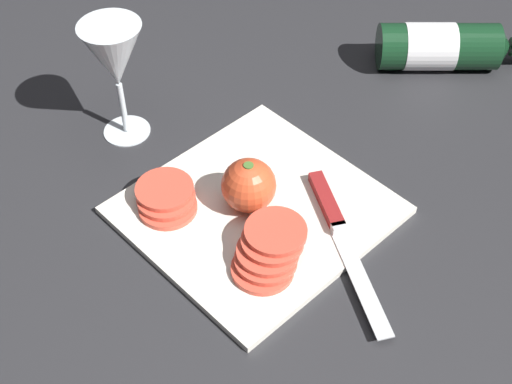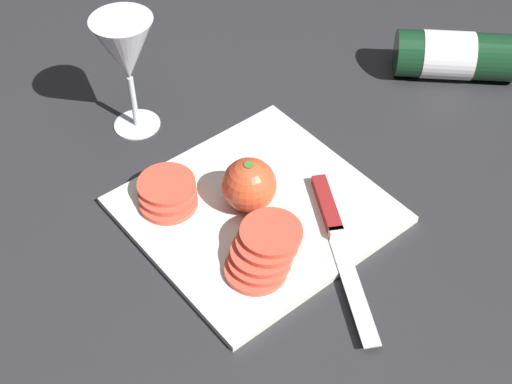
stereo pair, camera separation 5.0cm
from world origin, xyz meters
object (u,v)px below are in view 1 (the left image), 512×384
(wine_glass, at_px, (115,59))
(knife, at_px, (334,218))
(wine_bottle, at_px, (445,47))
(whole_tomato, at_px, (249,185))
(tomato_slice_stack_far, at_px, (166,198))
(tomato_slice_stack_near, at_px, (269,250))

(wine_glass, xyz_separation_m, knife, (0.08, -0.34, -0.12))
(wine_bottle, xyz_separation_m, wine_glass, (-0.48, 0.23, 0.09))
(wine_bottle, height_order, wine_glass, wine_glass)
(wine_bottle, xyz_separation_m, knife, (-0.39, -0.11, -0.02))
(whole_tomato, height_order, tomato_slice_stack_far, whole_tomato)
(tomato_slice_stack_near, bearing_deg, knife, -6.63)
(whole_tomato, xyz_separation_m, tomato_slice_stack_far, (-0.08, 0.08, -0.03))
(wine_bottle, bearing_deg, knife, -164.14)
(wine_glass, height_order, knife, wine_glass)
(tomato_slice_stack_far, bearing_deg, wine_bottle, -6.73)
(whole_tomato, distance_m, knife, 0.12)
(wine_glass, relative_size, knife, 0.77)
(wine_bottle, height_order, whole_tomato, whole_tomato)
(wine_bottle, height_order, tomato_slice_stack_near, wine_bottle)
(wine_bottle, relative_size, tomato_slice_stack_near, 2.31)
(wine_bottle, distance_m, wine_glass, 0.54)
(knife, xyz_separation_m, tomato_slice_stack_near, (-0.11, 0.01, 0.01))
(wine_glass, distance_m, tomato_slice_stack_near, 0.34)
(whole_tomato, distance_m, tomato_slice_stack_near, 0.10)
(whole_tomato, height_order, tomato_slice_stack_near, whole_tomato)
(wine_glass, relative_size, tomato_slice_stack_far, 1.94)
(wine_glass, bearing_deg, whole_tomato, -84.44)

